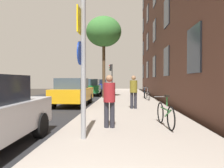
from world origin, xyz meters
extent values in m
plane|color=#332D28|center=(-2.40, 15.00, 0.00)|extent=(41.80, 41.80, 0.00)
cube|color=#232326|center=(-4.50, 15.00, 0.01)|extent=(7.00, 38.00, 0.01)
cube|color=#9E9389|center=(1.10, 15.00, 0.06)|extent=(4.20, 38.00, 0.12)
cube|color=#2D3847|center=(3.42, 7.00, 2.65)|extent=(0.06, 1.47, 1.75)
cube|color=#2D3847|center=(3.42, 12.00, 2.65)|extent=(0.06, 1.47, 1.75)
cube|color=#2D3847|center=(3.42, 17.00, 2.65)|extent=(0.06, 1.47, 1.75)
cube|color=#2D3847|center=(3.42, 22.00, 2.65)|extent=(0.06, 1.47, 1.75)
cube|color=#2D3847|center=(3.42, 27.00, 2.65)|extent=(0.06, 1.47, 1.75)
cube|color=#2D3847|center=(3.42, 12.00, 5.66)|extent=(0.06, 1.47, 1.75)
cube|color=#2D3847|center=(3.42, 17.00, 5.66)|extent=(0.06, 1.47, 1.75)
cube|color=#2D3847|center=(3.42, 22.00, 5.66)|extent=(0.06, 1.47, 1.75)
cube|color=#2D3847|center=(3.42, 27.00, 5.66)|extent=(0.06, 1.47, 1.75)
cube|color=#2D3847|center=(3.42, 22.00, 8.66)|extent=(0.06, 1.47, 1.75)
cube|color=#2D3847|center=(3.42, 27.00, 8.66)|extent=(0.06, 1.47, 1.75)
cube|color=#2D3847|center=(3.42, 27.00, 11.66)|extent=(0.06, 1.47, 1.75)
cylinder|color=gray|center=(-0.16, 3.91, 1.89)|extent=(0.12, 0.12, 3.55)
cube|color=yellow|center=(-0.24, 3.91, 2.91)|extent=(0.03, 0.60, 0.60)
cylinder|color=#14339E|center=(-0.24, 3.91, 2.16)|extent=(0.03, 0.56, 0.56)
cylinder|color=black|center=(-0.59, 25.44, 1.83)|extent=(0.12, 0.12, 3.42)
cube|color=black|center=(-0.77, 25.44, 3.09)|extent=(0.20, 0.24, 0.80)
sphere|color=red|center=(-0.88, 25.44, 3.35)|extent=(0.16, 0.16, 0.16)
sphere|color=#523707|center=(-0.88, 25.44, 3.09)|extent=(0.16, 0.16, 0.16)
sphere|color=#083E11|center=(-0.88, 25.44, 2.83)|extent=(0.16, 0.16, 0.16)
cylinder|color=#4C3823|center=(-0.76, 15.83, 2.33)|extent=(0.25, 0.25, 4.43)
ellipsoid|color=#387533|center=(-0.76, 15.83, 5.39)|extent=(2.81, 2.81, 2.39)
torus|color=black|center=(2.00, 5.89, 0.46)|extent=(0.10, 0.68, 0.68)
torus|color=black|center=(2.10, 4.81, 0.46)|extent=(0.10, 0.68, 0.68)
cylinder|color=#267233|center=(2.05, 5.35, 0.64)|extent=(0.13, 0.92, 0.04)
cylinder|color=#267233|center=(2.08, 5.08, 0.56)|extent=(0.10, 0.56, 0.30)
cylinder|color=#267233|center=(2.06, 5.19, 0.90)|extent=(0.04, 0.04, 0.28)
cube|color=black|center=(2.06, 5.19, 1.06)|extent=(0.10, 0.24, 0.06)
cylinder|color=#4C4C4C|center=(2.00, 5.89, 0.98)|extent=(0.42, 0.07, 0.03)
torus|color=black|center=(2.45, 14.66, 0.44)|extent=(0.11, 0.64, 0.64)
torus|color=black|center=(2.56, 13.61, 0.44)|extent=(0.11, 0.64, 0.64)
cylinder|color=#99999E|center=(2.51, 14.14, 0.61)|extent=(0.14, 0.90, 0.04)
cylinder|color=#99999E|center=(2.53, 13.87, 0.53)|extent=(0.10, 0.54, 0.29)
cylinder|color=#99999E|center=(2.52, 13.98, 0.86)|extent=(0.04, 0.04, 0.28)
cube|color=black|center=(2.52, 13.98, 1.02)|extent=(0.10, 0.24, 0.06)
cylinder|color=#4C4C4C|center=(2.45, 14.66, 0.94)|extent=(0.42, 0.07, 0.03)
torus|color=black|center=(2.54, 16.55, 0.43)|extent=(0.08, 0.63, 0.63)
torus|color=black|center=(2.47, 15.56, 0.43)|extent=(0.08, 0.63, 0.63)
cylinder|color=#194C99|center=(2.51, 16.05, 0.61)|extent=(0.10, 0.84, 0.04)
cylinder|color=#194C99|center=(2.49, 15.81, 0.53)|extent=(0.08, 0.51, 0.28)
cylinder|color=#194C99|center=(2.50, 15.90, 0.85)|extent=(0.04, 0.04, 0.28)
cube|color=black|center=(2.50, 15.90, 1.01)|extent=(0.10, 0.24, 0.06)
cylinder|color=#4C4C4C|center=(2.54, 16.55, 0.93)|extent=(0.42, 0.06, 0.03)
cylinder|color=#26262D|center=(0.29, 5.11, 0.50)|extent=(0.14, 0.14, 0.76)
cylinder|color=#26262D|center=(0.46, 5.11, 0.50)|extent=(0.14, 0.14, 0.76)
cylinder|color=maroon|center=(0.38, 5.11, 1.16)|extent=(0.42, 0.42, 0.57)
sphere|color=#936B4C|center=(0.38, 5.11, 1.57)|extent=(0.20, 0.20, 0.20)
cylinder|color=#26262D|center=(1.21, 9.36, 0.52)|extent=(0.15, 0.15, 0.79)
cylinder|color=#26262D|center=(1.39, 9.36, 0.52)|extent=(0.15, 0.15, 0.79)
cylinder|color=olive|center=(1.30, 9.36, 1.21)|extent=(0.51, 0.51, 0.60)
sphere|color=#936B4C|center=(1.30, 9.36, 1.64)|extent=(0.22, 0.22, 0.22)
cylinder|color=black|center=(-1.39, 4.36, 0.33)|extent=(0.22, 0.64, 0.64)
cube|color=orange|center=(-2.16, 11.33, 0.68)|extent=(1.82, 4.11, 0.70)
cube|color=#384756|center=(-2.16, 11.13, 1.33)|extent=(1.50, 2.31, 0.60)
cylinder|color=black|center=(-2.95, 12.64, 0.33)|extent=(0.22, 0.64, 0.64)
cylinder|color=black|center=(-1.38, 12.64, 0.33)|extent=(0.22, 0.64, 0.64)
cylinder|color=black|center=(-2.95, 10.03, 0.33)|extent=(0.22, 0.64, 0.64)
cylinder|color=black|center=(-1.38, 10.03, 0.33)|extent=(0.22, 0.64, 0.64)
cube|color=#19662D|center=(-2.33, 19.67, 0.68)|extent=(1.87, 3.98, 0.70)
cube|color=#384756|center=(-2.33, 19.47, 1.33)|extent=(1.53, 2.25, 0.60)
cylinder|color=black|center=(-3.11, 20.92, 0.33)|extent=(0.22, 0.64, 0.64)
cylinder|color=black|center=(-1.54, 20.92, 0.33)|extent=(0.22, 0.64, 0.64)
cylinder|color=black|center=(-3.11, 18.41, 0.33)|extent=(0.22, 0.64, 0.64)
cylinder|color=black|center=(-1.54, 18.41, 0.33)|extent=(0.22, 0.64, 0.64)
cube|color=navy|center=(-2.27, 28.00, 0.68)|extent=(1.90, 3.95, 0.70)
cube|color=#1E232D|center=(-2.27, 27.80, 1.33)|extent=(1.58, 2.22, 0.60)
cylinder|color=black|center=(-3.12, 29.26, 0.33)|extent=(0.22, 0.64, 0.64)
cylinder|color=black|center=(-1.42, 29.26, 0.33)|extent=(0.22, 0.64, 0.64)
cylinder|color=black|center=(-3.12, 26.74, 0.33)|extent=(0.22, 0.64, 0.64)
cylinder|color=black|center=(-1.42, 26.74, 0.33)|extent=(0.22, 0.64, 0.64)
camera|label=1|loc=(0.78, -1.08, 1.51)|focal=34.01mm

